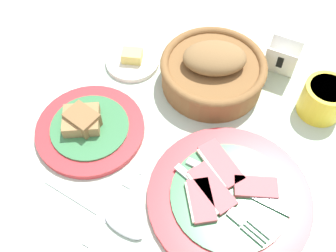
{
  "coord_description": "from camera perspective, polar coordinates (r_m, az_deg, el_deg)",
  "views": [
    {
      "loc": [
        0.04,
        -0.3,
        0.6
      ],
      "look_at": [
        -0.08,
        0.08,
        0.02
      ],
      "focal_mm": 42.0,
      "sensor_mm": 36.0,
      "label": 1
    }
  ],
  "objects": [
    {
      "name": "fork_on_cloth",
      "position": [
        0.66,
        -7.23,
        -10.3
      ],
      "size": [
        0.05,
        0.18,
        0.01
      ],
      "rotation": [
        0.0,
        0.0,
        1.37
      ],
      "color": "silver",
      "rests_on": "ground_plane"
    },
    {
      "name": "ground_plane",
      "position": [
        0.67,
        4.65,
        -7.86
      ],
      "size": [
        3.0,
        3.0,
        0.0
      ],
      "primitive_type": "plane",
      "color": "#B7CCB7"
    },
    {
      "name": "number_card",
      "position": [
        0.81,
        16.15,
        9.33
      ],
      "size": [
        0.07,
        0.05,
        0.07
      ],
      "rotation": [
        0.0,
        0.0,
        -0.14
      ],
      "color": "white",
      "rests_on": "ground_plane"
    },
    {
      "name": "bread_basket",
      "position": [
        0.76,
        6.54,
        8.06
      ],
      "size": [
        0.2,
        0.2,
        0.09
      ],
      "color": "brown",
      "rests_on": "ground_plane"
    },
    {
      "name": "teaspoon_by_saucer",
      "position": [
        0.64,
        -8.45,
        -13.04
      ],
      "size": [
        0.19,
        0.06,
        0.01
      ],
      "rotation": [
        0.0,
        0.0,
        6.05
      ],
      "color": "silver",
      "rests_on": "ground_plane"
    },
    {
      "name": "sugar_cup",
      "position": [
        0.77,
        21.64,
        3.72
      ],
      "size": [
        0.08,
        0.08,
        0.07
      ],
      "color": "yellow",
      "rests_on": "ground_plane"
    },
    {
      "name": "breakfast_plate",
      "position": [
        0.65,
        8.74,
        -9.98
      ],
      "size": [
        0.27,
        0.27,
        0.02
      ],
      "color": "red",
      "rests_on": "ground_plane"
    },
    {
      "name": "bread_plate",
      "position": [
        0.72,
        -11.48,
        -0.14
      ],
      "size": [
        0.2,
        0.2,
        0.05
      ],
      "color": "red",
      "rests_on": "ground_plane"
    },
    {
      "name": "butter_dish",
      "position": [
        0.82,
        -5.16,
        9.47
      ],
      "size": [
        0.11,
        0.11,
        0.03
      ],
      "color": "silver",
      "rests_on": "ground_plane"
    }
  ]
}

